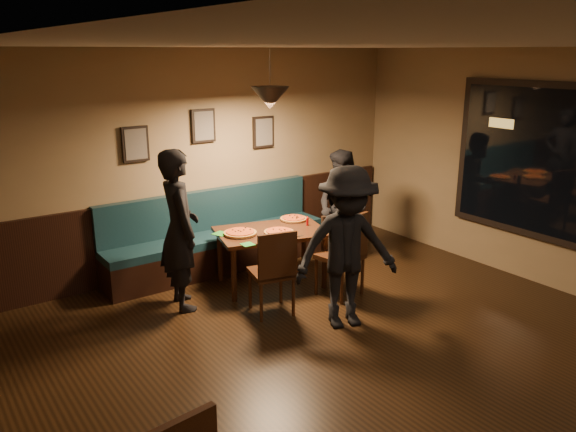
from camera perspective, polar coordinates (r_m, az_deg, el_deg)
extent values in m
plane|color=black|center=(5.24, 10.74, -15.79)|extent=(7.00, 7.00, 0.00)
plane|color=silver|center=(4.46, 12.70, 16.43)|extent=(7.00, 7.00, 0.00)
plane|color=#8C704F|center=(7.42, -8.46, 5.53)|extent=(6.00, 0.00, 6.00)
cube|color=black|center=(7.61, -8.08, -1.17)|extent=(5.88, 0.06, 1.00)
cube|color=black|center=(7.28, 24.99, 4.78)|extent=(0.06, 2.56, 1.86)
plane|color=black|center=(7.25, 24.87, 4.76)|extent=(0.00, 2.40, 2.40)
cube|color=black|center=(6.99, -15.07, 6.99)|extent=(0.32, 0.04, 0.42)
cube|color=black|center=(7.32, -8.50, 8.96)|extent=(0.32, 0.04, 0.42)
cube|color=black|center=(7.79, -2.50, 8.43)|extent=(0.32, 0.04, 0.42)
cone|color=black|center=(6.51, -1.82, 11.77)|extent=(0.44, 0.44, 0.25)
cube|color=black|center=(6.92, -1.68, -4.16)|extent=(1.45, 1.13, 0.69)
imported|color=black|center=(6.26, -10.84, -1.39)|extent=(0.54, 0.72, 1.78)
imported|color=black|center=(7.57, 5.51, 0.88)|extent=(0.76, 0.87, 1.52)
imported|color=black|center=(5.77, 5.92, -3.22)|extent=(1.23, 0.95, 1.69)
cylinder|color=orange|center=(6.67, -4.82, -1.70)|extent=(0.49, 0.49, 0.04)
cylinder|color=orange|center=(6.68, -0.92, -1.62)|extent=(0.43, 0.43, 0.04)
cylinder|color=orange|center=(7.21, 0.56, -0.27)|extent=(0.41, 0.41, 0.04)
cylinder|color=black|center=(6.94, 3.61, -0.57)|extent=(0.07, 0.07, 0.14)
cylinder|color=#8C0406|center=(6.99, 1.96, -0.47)|extent=(0.04, 0.04, 0.12)
cube|color=#207923|center=(6.72, -6.77, -1.77)|extent=(0.21, 0.21, 0.01)
cube|color=#207B2B|center=(6.33, -4.08, -2.86)|extent=(0.14, 0.14, 0.01)
cube|color=silver|center=(6.52, 0.38, -2.26)|extent=(0.18, 0.06, 0.00)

